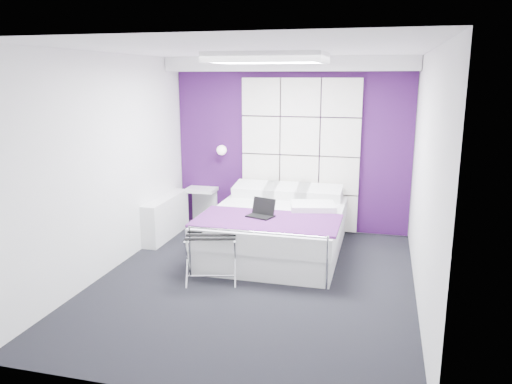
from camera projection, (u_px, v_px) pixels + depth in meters
floor at (254, 282)px, 5.80m from camera, size 4.40×4.40×0.00m
ceiling at (254, 50)px, 5.21m from camera, size 4.40×4.40×0.00m
wall_back at (291, 146)px, 7.58m from camera, size 3.60×0.00×3.60m
wall_left at (108, 165)px, 5.94m from camera, size 0.00×4.40×4.40m
wall_right at (425, 180)px, 5.07m from camera, size 0.00×4.40×4.40m
accent_wall at (291, 146)px, 7.57m from camera, size 3.58×0.02×2.58m
soffit at (289, 64)px, 7.07m from camera, size 3.58×0.50×0.20m
headboard at (300, 155)px, 7.52m from camera, size 1.80×0.08×2.30m
skylight at (267, 57)px, 5.79m from camera, size 1.36×0.86×0.12m
wall_lamp at (222, 150)px, 7.72m from camera, size 0.15×0.15×0.15m
radiator at (166, 217)px, 7.37m from camera, size 0.22×1.20×0.60m
bed at (276, 229)px, 6.73m from camera, size 1.78×2.15×0.75m
nightstand at (201, 190)px, 7.91m from camera, size 0.47×0.37×0.05m
luggage_rack at (211, 258)px, 5.76m from camera, size 0.57×0.42×0.56m
laptop at (261, 212)px, 6.29m from camera, size 0.32×0.23×0.23m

